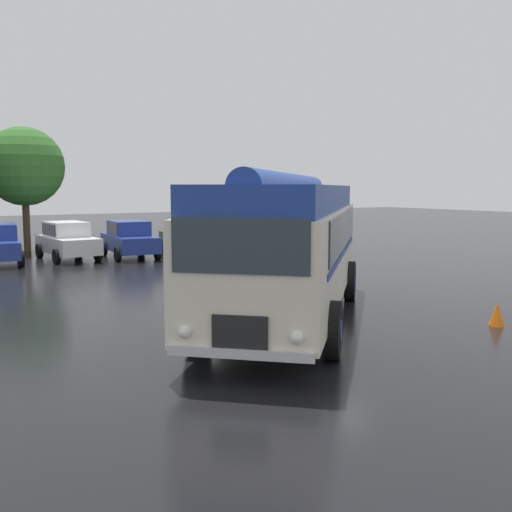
# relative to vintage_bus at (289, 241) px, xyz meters

# --- Properties ---
(ground_plane) EXTENTS (120.00, 120.00, 0.00)m
(ground_plane) POSITION_rel_vintage_bus_xyz_m (0.61, -0.02, -1.89)
(ground_plane) COLOR black
(vintage_bus) EXTENTS (8.68, 9.02, 3.49)m
(vintage_bus) POSITION_rel_vintage_bus_xyz_m (0.00, 0.00, 0.00)
(vintage_bus) COLOR silver
(vintage_bus) RESTS_ON ground
(car_mid_left) EXTENTS (2.15, 4.29, 1.66)m
(car_mid_left) POSITION_rel_vintage_bus_xyz_m (-1.46, 15.06, -1.05)
(car_mid_left) COLOR silver
(car_mid_left) RESTS_ON ground
(car_mid_right) EXTENTS (2.21, 4.32, 1.66)m
(car_mid_right) POSITION_rel_vintage_bus_xyz_m (1.15, 14.42, -1.05)
(car_mid_right) COLOR navy
(car_mid_right) RESTS_ON ground
(car_far_right) EXTENTS (2.23, 4.33, 1.66)m
(car_far_right) POSITION_rel_vintage_bus_xyz_m (3.94, 14.03, -1.05)
(car_far_right) COLOR #144C28
(car_far_right) RESTS_ON ground
(box_van) EXTENTS (2.57, 5.86, 2.50)m
(box_van) POSITION_rel_vintage_bus_xyz_m (6.78, 15.30, -0.53)
(box_van) COLOR silver
(box_van) RESTS_ON ground
(tree_centre) EXTENTS (3.85, 3.85, 6.11)m
(tree_centre) POSITION_rel_vintage_bus_xyz_m (-2.37, 19.55, 2.22)
(tree_centre) COLOR #4C3823
(tree_centre) RESTS_ON ground
(traffic_cone) EXTENTS (0.36, 0.36, 0.55)m
(traffic_cone) POSITION_rel_vintage_bus_xyz_m (3.77, -2.96, -1.62)
(traffic_cone) COLOR orange
(traffic_cone) RESTS_ON ground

